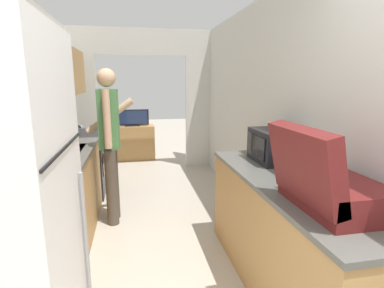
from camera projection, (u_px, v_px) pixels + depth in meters
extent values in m
cube|color=#B2844C|center=(44.00, 68.00, 3.11)|extent=(0.32, 3.44, 0.62)
cube|color=silver|center=(294.00, 121.00, 2.74)|extent=(0.06, 7.14, 2.50)
cube|color=silver|center=(79.00, 115.00, 5.21)|extent=(0.65, 0.06, 2.05)
cube|color=silver|center=(203.00, 112.00, 5.64)|extent=(0.65, 0.06, 2.05)
cube|color=silver|center=(141.00, 41.00, 5.17)|extent=(2.88, 0.06, 0.45)
cube|color=#B2844C|center=(56.00, 208.00, 2.84)|extent=(0.60, 2.25, 0.86)
cube|color=#565651|center=(51.00, 162.00, 2.74)|extent=(0.62, 2.26, 0.03)
cube|color=#B2844C|center=(87.00, 155.00, 4.87)|extent=(0.60, 0.40, 0.86)
cube|color=#565651|center=(85.00, 128.00, 4.78)|extent=(0.62, 0.42, 0.03)
cube|color=#9EA3A8|center=(64.00, 148.00, 3.25)|extent=(0.42, 0.44, 0.00)
cube|color=#B2844C|center=(287.00, 238.00, 2.29)|extent=(0.60, 1.94, 0.86)
cube|color=#565651|center=(291.00, 182.00, 2.20)|extent=(0.62, 1.97, 0.03)
cube|color=black|center=(65.00, 148.00, 1.29)|extent=(0.01, 0.71, 0.01)
cylinder|color=#99999E|center=(86.00, 237.00, 1.63)|extent=(0.02, 0.02, 0.74)
cube|color=black|center=(82.00, 163.00, 4.29)|extent=(0.62, 0.79, 0.89)
cube|color=black|center=(105.00, 162.00, 4.35)|extent=(0.01, 0.54, 0.27)
cylinder|color=#B7B7BC|center=(105.00, 147.00, 4.31)|extent=(0.02, 0.63, 0.02)
cube|color=black|center=(57.00, 128.00, 4.13)|extent=(0.04, 0.79, 0.14)
cylinder|color=#232328|center=(87.00, 135.00, 4.06)|extent=(0.16, 0.16, 0.01)
cylinder|color=#232328|center=(91.00, 131.00, 4.39)|extent=(0.16, 0.16, 0.01)
cylinder|color=#232328|center=(68.00, 135.00, 4.01)|extent=(0.16, 0.16, 0.01)
cylinder|color=#232328|center=(73.00, 131.00, 4.34)|extent=(0.16, 0.16, 0.01)
cylinder|color=#4C4238|center=(112.00, 188.00, 3.35)|extent=(0.13, 0.13, 0.87)
cylinder|color=#4C4238|center=(113.00, 183.00, 3.52)|extent=(0.13, 0.13, 0.87)
cube|color=#4C844C|center=(109.00, 119.00, 3.28)|extent=(0.22, 0.22, 0.65)
cylinder|color=#DBAD89|center=(107.00, 119.00, 3.13)|extent=(0.08, 0.08, 0.62)
cylinder|color=#DBAD89|center=(110.00, 116.00, 3.41)|extent=(0.56, 0.10, 0.42)
sphere|color=#DBAD89|center=(106.00, 78.00, 3.19)|extent=(0.20, 0.20, 0.20)
cube|color=#5B1919|center=(336.00, 194.00, 1.71)|extent=(0.41, 0.58, 0.17)
cube|color=#5B1919|center=(304.00, 165.00, 1.63)|extent=(0.18, 0.58, 0.42)
cube|color=#2D2D33|center=(307.00, 158.00, 1.98)|extent=(0.25, 0.02, 0.10)
cube|color=black|center=(274.00, 146.00, 2.69)|extent=(0.33, 0.45, 0.29)
cube|color=black|center=(258.00, 148.00, 2.61)|extent=(0.01, 0.27, 0.20)
cube|color=#38383D|center=(250.00, 143.00, 2.80)|extent=(0.01, 0.09, 0.21)
cube|color=#B2844C|center=(133.00, 142.00, 6.23)|extent=(0.88, 0.42, 0.70)
cube|color=black|center=(132.00, 125.00, 6.12)|extent=(0.30, 0.16, 0.02)
cube|color=black|center=(132.00, 117.00, 6.08)|extent=(0.67, 0.04, 0.32)
cube|color=navy|center=(132.00, 117.00, 6.06)|extent=(0.62, 0.01, 0.28)
cube|color=#B7B7BC|center=(81.00, 126.00, 4.84)|extent=(0.10, 0.22, 0.00)
cube|color=black|center=(80.00, 127.00, 4.69)|extent=(0.06, 0.11, 0.02)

